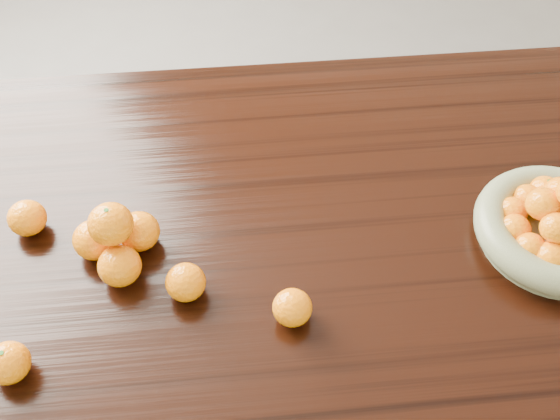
{
  "coord_description": "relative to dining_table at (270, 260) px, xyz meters",
  "views": [
    {
      "loc": [
        -0.05,
        -0.7,
        1.63
      ],
      "look_at": [
        0.02,
        -0.02,
        0.83
      ],
      "focal_mm": 40.0,
      "sensor_mm": 36.0,
      "label": 1
    }
  ],
  "objects": [
    {
      "name": "ground",
      "position": [
        0.0,
        0.0,
        -0.66
      ],
      "size": [
        5.0,
        5.0,
        0.0
      ],
      "primitive_type": "plane",
      "color": "#575552",
      "rests_on": "ground"
    },
    {
      "name": "dining_table",
      "position": [
        0.0,
        0.0,
        0.0
      ],
      "size": [
        2.0,
        1.0,
        0.75
      ],
      "color": "black",
      "rests_on": "ground"
    },
    {
      "name": "fruit_bowl",
      "position": [
        0.5,
        -0.07,
        0.13
      ],
      "size": [
        0.29,
        0.29,
        0.15
      ],
      "rotation": [
        0.0,
        0.0,
        -0.26
      ],
      "color": "gray",
      "rests_on": "dining_table"
    },
    {
      "name": "orange_pyramid",
      "position": [
        -0.26,
        -0.03,
        0.14
      ],
      "size": [
        0.15,
        0.14,
        0.13
      ],
      "rotation": [
        0.0,
        0.0,
        0.15
      ],
      "color": "orange",
      "rests_on": "dining_table"
    },
    {
      "name": "loose_orange_0",
      "position": [
        -0.41,
        -0.24,
        0.12
      ],
      "size": [
        0.07,
        0.07,
        0.06
      ],
      "primitive_type": "ellipsoid",
      "color": "orange",
      "rests_on": "dining_table"
    },
    {
      "name": "loose_orange_1",
      "position": [
        -0.15,
        -0.12,
        0.12
      ],
      "size": [
        0.07,
        0.07,
        0.06
      ],
      "primitive_type": "ellipsoid",
      "color": "orange",
      "rests_on": "dining_table"
    },
    {
      "name": "loose_orange_2",
      "position": [
        0.02,
        -0.18,
        0.12
      ],
      "size": [
        0.06,
        0.06,
        0.06
      ],
      "primitive_type": "ellipsoid",
      "color": "orange",
      "rests_on": "dining_table"
    },
    {
      "name": "loose_orange_3",
      "position": [
        -0.43,
        0.05,
        0.12
      ],
      "size": [
        0.07,
        0.07,
        0.06
      ],
      "primitive_type": "ellipsoid",
      "color": "orange",
      "rests_on": "dining_table"
    }
  ]
}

